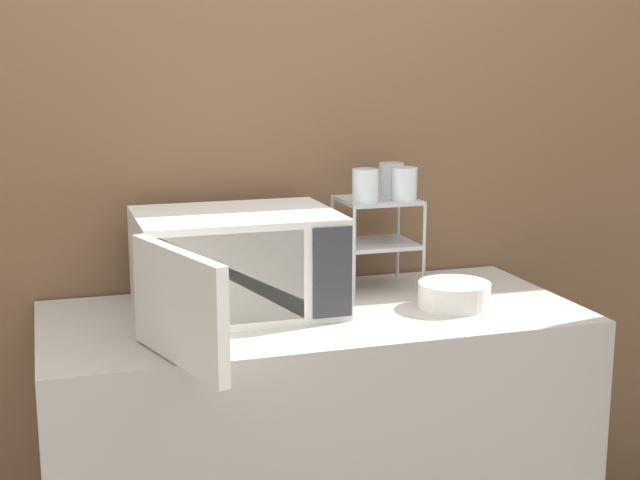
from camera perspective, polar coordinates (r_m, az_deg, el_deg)
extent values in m
cube|color=brown|center=(2.82, -2.75, 4.59)|extent=(8.00, 0.06, 2.60)
cube|color=#B7B2A8|center=(2.70, -0.40, -14.19)|extent=(1.51, 0.69, 0.94)
cube|color=silver|center=(2.52, -5.38, -1.37)|extent=(0.56, 0.41, 0.28)
cube|color=#B7B2A8|center=(2.32, -5.79, -2.54)|extent=(0.40, 0.01, 0.24)
cube|color=#333338|center=(2.38, 0.80, -2.10)|extent=(0.11, 0.01, 0.25)
cube|color=silver|center=(2.08, -9.06, -4.23)|extent=(0.16, 0.42, 0.27)
cylinder|color=#B2B2B7|center=(2.62, 2.20, -0.83)|extent=(0.01, 0.01, 0.28)
cylinder|color=#B2B2B7|center=(2.70, 6.68, -0.51)|extent=(0.01, 0.01, 0.28)
cylinder|color=#B2B2B7|center=(2.81, 0.79, 0.03)|extent=(0.01, 0.01, 0.28)
cylinder|color=#B2B2B7|center=(2.89, 5.02, 0.29)|extent=(0.01, 0.01, 0.28)
cube|color=#B2B2B7|center=(2.75, 3.68, -0.24)|extent=(0.22, 0.21, 0.01)
cube|color=#B2B2B7|center=(2.73, 3.71, 2.55)|extent=(0.22, 0.21, 0.01)
cylinder|color=silver|center=(2.64, 2.92, 3.50)|extent=(0.08, 0.08, 0.10)
cylinder|color=silver|center=(2.80, 4.58, 3.93)|extent=(0.08, 0.08, 0.10)
cylinder|color=silver|center=(2.69, 5.41, 3.59)|extent=(0.08, 0.08, 0.10)
cylinder|color=silver|center=(2.60, 8.56, -4.16)|extent=(0.11, 0.11, 0.01)
cylinder|color=silver|center=(2.59, 8.59, -3.47)|extent=(0.21, 0.21, 0.07)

